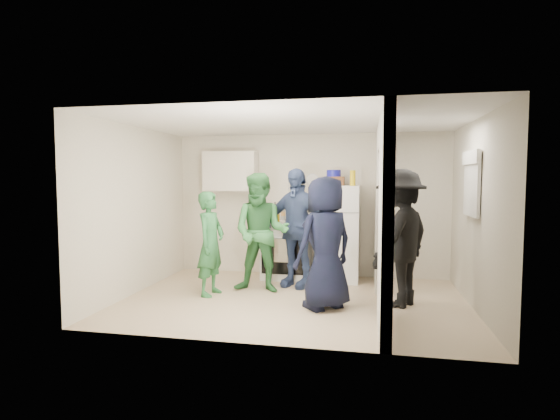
{
  "coord_description": "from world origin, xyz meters",
  "views": [
    {
      "loc": [
        0.99,
        -5.99,
        1.73
      ],
      "look_at": [
        -0.28,
        0.4,
        1.25
      ],
      "focal_mm": 28.0,
      "sensor_mm": 36.0,
      "label": 1
    }
  ],
  "objects_px": {
    "stove": "(287,249)",
    "yellow_cup_stack_top": "(353,178)",
    "person_green_left": "(211,243)",
    "person_nook": "(400,238)",
    "blue_bowl": "(334,173)",
    "person_denim": "(296,228)",
    "wicker_basket": "(334,181)",
    "fridge": "(339,233)",
    "person_green_center": "(261,233)",
    "person_navy": "(325,243)"
  },
  "relations": [
    {
      "from": "person_navy",
      "to": "fridge",
      "type": "bearing_deg",
      "value": -135.95
    },
    {
      "from": "blue_bowl",
      "to": "person_green_left",
      "type": "xyz_separation_m",
      "value": [
        -1.7,
        -1.33,
        -1.04
      ]
    },
    {
      "from": "yellow_cup_stack_top",
      "to": "person_denim",
      "type": "height_order",
      "value": "person_denim"
    },
    {
      "from": "yellow_cup_stack_top",
      "to": "person_denim",
      "type": "xyz_separation_m",
      "value": [
        -0.87,
        -0.43,
        -0.79
      ]
    },
    {
      "from": "person_denim",
      "to": "person_nook",
      "type": "xyz_separation_m",
      "value": [
        1.55,
        -0.76,
        -0.02
      ]
    },
    {
      "from": "person_green_center",
      "to": "person_denim",
      "type": "distance_m",
      "value": 0.63
    },
    {
      "from": "yellow_cup_stack_top",
      "to": "fridge",
      "type": "bearing_deg",
      "value": 155.56
    },
    {
      "from": "wicker_basket",
      "to": "stove",
      "type": "bearing_deg",
      "value": -178.57
    },
    {
      "from": "yellow_cup_stack_top",
      "to": "person_denim",
      "type": "distance_m",
      "value": 1.25
    },
    {
      "from": "person_green_center",
      "to": "person_navy",
      "type": "relative_size",
      "value": 1.03
    },
    {
      "from": "yellow_cup_stack_top",
      "to": "person_navy",
      "type": "distance_m",
      "value": 1.78
    },
    {
      "from": "yellow_cup_stack_top",
      "to": "person_green_left",
      "type": "distance_m",
      "value": 2.53
    },
    {
      "from": "wicker_basket",
      "to": "person_green_center",
      "type": "relative_size",
      "value": 0.19
    },
    {
      "from": "yellow_cup_stack_top",
      "to": "person_nook",
      "type": "xyz_separation_m",
      "value": [
        0.68,
        -1.19,
        -0.8
      ]
    },
    {
      "from": "person_denim",
      "to": "person_navy",
      "type": "bearing_deg",
      "value": -42.73
    },
    {
      "from": "stove",
      "to": "person_nook",
      "type": "relative_size",
      "value": 0.54
    },
    {
      "from": "person_green_left",
      "to": "person_green_center",
      "type": "relative_size",
      "value": 0.85
    },
    {
      "from": "person_nook",
      "to": "blue_bowl",
      "type": "bearing_deg",
      "value": -111.91
    },
    {
      "from": "person_denim",
      "to": "stove",
      "type": "bearing_deg",
      "value": 134.04
    },
    {
      "from": "wicker_basket",
      "to": "person_denim",
      "type": "relative_size",
      "value": 0.19
    },
    {
      "from": "person_green_left",
      "to": "person_nook",
      "type": "xyz_separation_m",
      "value": [
        2.7,
        -0.01,
        0.16
      ]
    },
    {
      "from": "wicker_basket",
      "to": "yellow_cup_stack_top",
      "type": "xyz_separation_m",
      "value": [
        0.32,
        -0.15,
        0.05
      ]
    },
    {
      "from": "person_green_left",
      "to": "person_denim",
      "type": "distance_m",
      "value": 1.38
    },
    {
      "from": "person_green_center",
      "to": "person_navy",
      "type": "distance_m",
      "value": 1.23
    },
    {
      "from": "blue_bowl",
      "to": "yellow_cup_stack_top",
      "type": "height_order",
      "value": "blue_bowl"
    },
    {
      "from": "fridge",
      "to": "person_nook",
      "type": "xyz_separation_m",
      "value": [
        0.9,
        -1.29,
        0.12
      ]
    },
    {
      "from": "yellow_cup_stack_top",
      "to": "person_navy",
      "type": "height_order",
      "value": "yellow_cup_stack_top"
    },
    {
      "from": "wicker_basket",
      "to": "person_denim",
      "type": "height_order",
      "value": "person_denim"
    },
    {
      "from": "person_nook",
      "to": "person_green_center",
      "type": "bearing_deg",
      "value": -68.1
    },
    {
      "from": "fridge",
      "to": "yellow_cup_stack_top",
      "type": "height_order",
      "value": "yellow_cup_stack_top"
    },
    {
      "from": "stove",
      "to": "person_green_left",
      "type": "bearing_deg",
      "value": -124.3
    },
    {
      "from": "yellow_cup_stack_top",
      "to": "person_denim",
      "type": "bearing_deg",
      "value": -153.49
    },
    {
      "from": "fridge",
      "to": "person_green_center",
      "type": "relative_size",
      "value": 0.89
    },
    {
      "from": "stove",
      "to": "fridge",
      "type": "xyz_separation_m",
      "value": [
        0.9,
        -0.03,
        0.31
      ]
    },
    {
      "from": "stove",
      "to": "person_navy",
      "type": "height_order",
      "value": "person_navy"
    },
    {
      "from": "person_nook",
      "to": "yellow_cup_stack_top",
      "type": "bearing_deg",
      "value": -118.88
    },
    {
      "from": "fridge",
      "to": "person_green_center",
      "type": "height_order",
      "value": "person_green_center"
    },
    {
      "from": "fridge",
      "to": "person_green_center",
      "type": "bearing_deg",
      "value": -139.23
    },
    {
      "from": "person_denim",
      "to": "person_nook",
      "type": "distance_m",
      "value": 1.73
    },
    {
      "from": "wicker_basket",
      "to": "person_denim",
      "type": "bearing_deg",
      "value": -133.24
    },
    {
      "from": "wicker_basket",
      "to": "blue_bowl",
      "type": "distance_m",
      "value": 0.13
    },
    {
      "from": "stove",
      "to": "person_green_center",
      "type": "distance_m",
      "value": 1.09
    },
    {
      "from": "blue_bowl",
      "to": "person_denim",
      "type": "bearing_deg",
      "value": -133.24
    },
    {
      "from": "stove",
      "to": "person_nook",
      "type": "distance_m",
      "value": 2.28
    },
    {
      "from": "wicker_basket",
      "to": "person_nook",
      "type": "distance_m",
      "value": 1.84
    },
    {
      "from": "stove",
      "to": "wicker_basket",
      "type": "relative_size",
      "value": 2.83
    },
    {
      "from": "stove",
      "to": "person_green_center",
      "type": "relative_size",
      "value": 0.55
    },
    {
      "from": "stove",
      "to": "yellow_cup_stack_top",
      "type": "bearing_deg",
      "value": -6.62
    },
    {
      "from": "blue_bowl",
      "to": "person_nook",
      "type": "xyz_separation_m",
      "value": [
        1.0,
        -1.34,
        -0.88
      ]
    },
    {
      "from": "blue_bowl",
      "to": "person_nook",
      "type": "relative_size",
      "value": 0.13
    }
  ]
}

